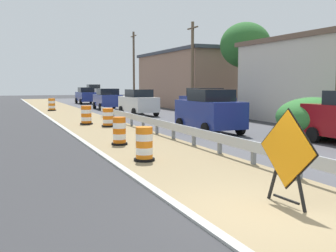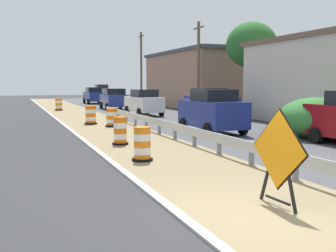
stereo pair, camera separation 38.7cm
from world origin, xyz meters
TOP-DOWN VIEW (x-y plane):
  - ground_plane at (0.00, 0.00)m, footprint 160.00×160.00m
  - median_dirt_strip at (0.75, 0.00)m, footprint 3.89×120.00m
  - curb_near_edge at (-1.30, 0.00)m, footprint 0.20×120.00m
  - warning_sign_diamond at (0.74, 0.26)m, footprint 0.14×1.62m
  - traffic_barrel_nearest at (-0.32, 5.74)m, footprint 0.66×0.66m
  - traffic_barrel_close at (-0.12, 9.28)m, footprint 0.63×0.63m
  - traffic_barrel_mid at (1.14, 16.10)m, footprint 0.74×0.74m
  - traffic_barrel_far at (0.27, 17.81)m, footprint 0.75×0.75m
  - traffic_barrel_farther at (-0.14, 31.16)m, footprint 0.74×0.74m
  - car_lead_near_lane at (5.04, 42.14)m, footprint 2.00×4.17m
  - car_lead_far_lane at (5.03, 11.47)m, footprint 2.12×4.11m
  - car_mid_far_lane at (8.24, 52.71)m, footprint 2.08×4.74m
  - car_trailing_far_lane at (4.83, 30.97)m, footprint 2.16×4.13m
  - car_distant_a at (8.17, 17.88)m, footprint 2.20×4.84m
  - car_distant_b at (5.28, 23.27)m, footprint 2.06×4.51m
  - roadside_shop_far at (14.62, 31.85)m, footprint 8.25×15.37m
  - utility_pole_mid at (10.33, 24.39)m, footprint 0.24×1.80m
  - utility_pole_far at (10.34, 40.16)m, footprint 0.24×1.80m
  - bush_roadside at (8.45, 8.16)m, footprint 3.23×3.23m
  - tree_roadside at (13.17, 20.99)m, footprint 3.86×3.86m

SIDE VIEW (x-z plane):
  - ground_plane at x=0.00m, z-range 0.00..0.00m
  - median_dirt_strip at x=0.75m, z-range 0.00..0.01m
  - curb_near_edge at x=-1.30m, z-range -0.05..0.06m
  - traffic_barrel_mid at x=1.14m, z-range -0.05..0.97m
  - traffic_barrel_nearest at x=-0.32m, z-range -0.05..1.01m
  - traffic_barrel_farther at x=-0.14m, z-range -0.05..1.03m
  - traffic_barrel_far at x=0.27m, z-range -0.05..1.04m
  - traffic_barrel_close at x=-0.12m, z-range -0.05..1.04m
  - bush_roadside at x=8.45m, z-range 0.00..1.80m
  - car_trailing_far_lane at x=4.83m, z-range 0.00..1.93m
  - car_lead_near_lane at x=5.04m, z-range 0.00..1.93m
  - car_distant_b at x=5.28m, z-range 0.00..1.95m
  - car_distant_a at x=8.17m, z-range 0.00..2.09m
  - warning_sign_diamond at x=0.74m, z-range 0.08..2.02m
  - car_lead_far_lane at x=5.03m, z-range 0.00..2.11m
  - car_mid_far_lane at x=8.24m, z-range 0.00..2.23m
  - roadside_shop_far at x=14.62m, z-range 0.01..5.62m
  - utility_pole_mid at x=10.33m, z-range 0.15..7.53m
  - utility_pole_far at x=10.34m, z-range 0.16..8.52m
  - tree_roadside at x=13.17m, z-range 1.75..8.79m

